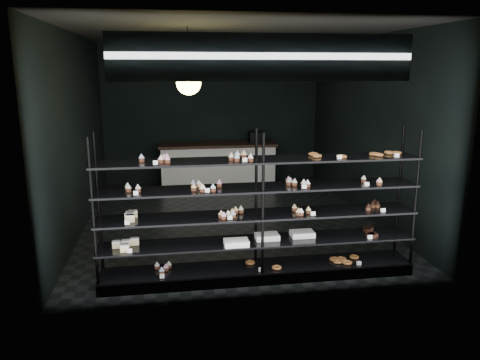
# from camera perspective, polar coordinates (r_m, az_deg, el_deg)

# --- Properties ---
(room) EXTENTS (5.01, 6.01, 3.20)m
(room) POSITION_cam_1_polar(r_m,az_deg,el_deg) (8.08, -1.34, 6.06)
(room) COLOR black
(room) RESTS_ON ground
(display_shelf) EXTENTS (4.00, 0.50, 1.91)m
(display_shelf) POSITION_cam_1_polar(r_m,az_deg,el_deg) (5.94, 2.08, -6.30)
(display_shelf) COLOR black
(display_shelf) RESTS_ON room
(signage) EXTENTS (3.30, 0.05, 0.50)m
(signage) POSITION_cam_1_polar(r_m,az_deg,el_deg) (5.12, 3.05, 14.70)
(signage) COLOR #0F0C40
(signage) RESTS_ON room
(pendant_lamp) EXTENTS (0.33, 0.33, 0.90)m
(pendant_lamp) POSITION_cam_1_polar(r_m,az_deg,el_deg) (6.49, -6.28, 11.73)
(pendant_lamp) COLOR black
(pendant_lamp) RESTS_ON room
(service_counter) EXTENTS (2.66, 0.65, 1.23)m
(service_counter) POSITION_cam_1_polar(r_m,az_deg,el_deg) (10.71, -2.66, 1.93)
(service_counter) COLOR silver
(service_counter) RESTS_ON room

